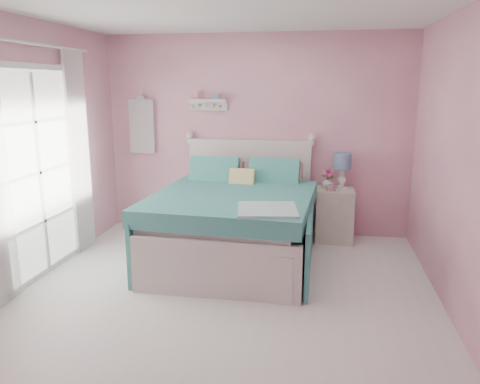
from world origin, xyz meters
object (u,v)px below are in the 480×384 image
(table_lamp, at_px, (342,164))
(teacup, at_px, (331,188))
(bed, at_px, (235,223))
(nightstand, at_px, (334,215))
(vase, at_px, (328,182))

(table_lamp, relative_size, teacup, 4.64)
(bed, distance_m, nightstand, 1.41)
(table_lamp, bearing_deg, nightstand, -128.60)
(nightstand, height_order, teacup, teacup)
(bed, xyz_separation_m, nightstand, (1.13, 0.83, -0.08))
(bed, relative_size, table_lamp, 4.95)
(bed, xyz_separation_m, teacup, (1.07, 0.71, 0.29))
(vase, bearing_deg, teacup, -71.65)
(bed, bearing_deg, vase, 42.56)
(bed, bearing_deg, nightstand, 39.65)
(bed, xyz_separation_m, vase, (1.03, 0.84, 0.34))
(table_lamp, height_order, vase, table_lamp)
(nightstand, xyz_separation_m, teacup, (-0.06, -0.12, 0.37))
(table_lamp, xyz_separation_m, vase, (-0.17, -0.08, -0.23))
(vase, bearing_deg, bed, -140.74)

